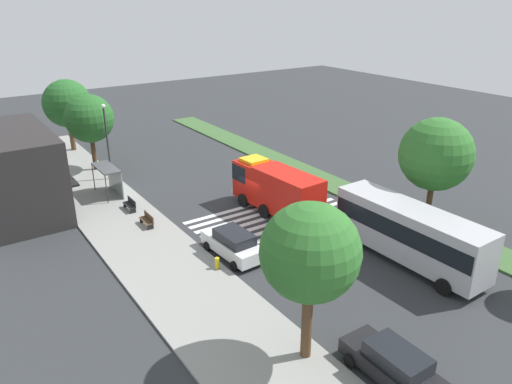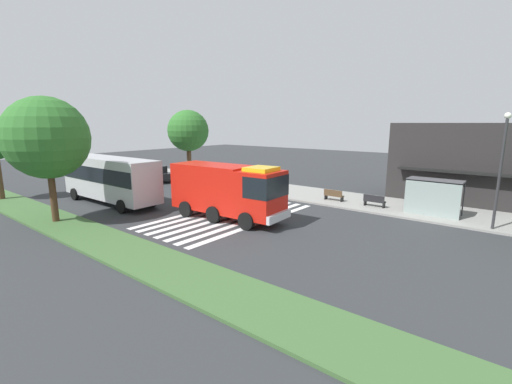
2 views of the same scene
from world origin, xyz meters
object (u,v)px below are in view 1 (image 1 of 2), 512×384
at_px(transit_bus, 410,230).
at_px(median_tree_west, 436,155).
at_px(bus_stop_shelter, 111,174).
at_px(parked_car_mid, 233,243).
at_px(street_lamp, 107,136).
at_px(sidewalk_tree_east, 67,104).
at_px(bench_west_of_shelter, 147,220).
at_px(bench_near_shelter, 130,204).
at_px(fire_hydrant, 217,263).
at_px(parked_car_west, 393,364).
at_px(fire_truck, 274,187).
at_px(sidewalk_tree_far_west, 310,253).
at_px(sidewalk_tree_center, 89,119).

height_order(transit_bus, median_tree_west, median_tree_west).
distance_m(bus_stop_shelter, median_tree_west, 25.50).
distance_m(parked_car_mid, street_lamp, 18.52).
xyz_separation_m(sidewalk_tree_east, median_tree_west, (-33.37, -16.22, 0.33)).
distance_m(parked_car_mid, transit_bus, 11.12).
height_order(bus_stop_shelter, bench_west_of_shelter, bus_stop_shelter).
height_order(bench_near_shelter, median_tree_west, median_tree_west).
xyz_separation_m(parked_car_mid, fire_hydrant, (-0.90, 1.70, -0.43)).
distance_m(parked_car_west, transit_bus, 10.96).
xyz_separation_m(bus_stop_shelter, bench_near_shelter, (-4.00, -0.04, -1.30)).
bearing_deg(street_lamp, fire_truck, -150.27).
xyz_separation_m(bench_near_shelter, sidewalk_tree_east, (18.68, -0.71, 4.56)).
height_order(parked_car_mid, median_tree_west, median_tree_west).
bearing_deg(bus_stop_shelter, median_tree_west, -137.74).
bearing_deg(bus_stop_shelter, sidewalk_tree_east, -2.93).
height_order(fire_truck, bench_west_of_shelter, fire_truck).
xyz_separation_m(parked_car_west, sidewalk_tree_far_west, (3.28, 2.20, 4.67)).
height_order(parked_car_mid, fire_hydrant, parked_car_mid).
xyz_separation_m(street_lamp, sidewalk_tree_east, (11.03, 0.40, 1.02)).
relative_size(bus_stop_shelter, median_tree_west, 0.44).
height_order(parked_car_mid, bench_near_shelter, parked_car_mid).
distance_m(sidewalk_tree_far_west, fire_hydrant, 10.39).
height_order(parked_car_west, bus_stop_shelter, bus_stop_shelter).
bearing_deg(bench_west_of_shelter, fire_truck, -108.51).
bearing_deg(bench_west_of_shelter, sidewalk_tree_far_west, -177.61).
distance_m(transit_bus, street_lamp, 27.11).
relative_size(parked_car_mid, bus_stop_shelter, 1.39).
relative_size(fire_truck, parked_car_west, 1.77).
distance_m(bench_near_shelter, bench_west_of_shelter, 3.38).
height_order(parked_car_mid, sidewalk_tree_east, sidewalk_tree_east).
relative_size(bench_near_shelter, street_lamp, 0.23).
distance_m(bench_near_shelter, median_tree_west, 22.94).
height_order(bus_stop_shelter, street_lamp, street_lamp).
bearing_deg(sidewalk_tree_east, bus_stop_shelter, 177.07).
bearing_deg(parked_car_west, transit_bus, -52.89).
bearing_deg(fire_hydrant, bench_west_of_shelter, 8.61).
bearing_deg(parked_car_west, bench_near_shelter, 7.60).
height_order(parked_car_west, bench_near_shelter, parked_car_west).
bearing_deg(fire_hydrant, sidewalk_tree_center, 1.28).
distance_m(fire_truck, transit_bus, 11.07).
distance_m(bus_stop_shelter, fire_hydrant, 15.50).
xyz_separation_m(bench_west_of_shelter, sidewalk_tree_east, (22.07, -0.71, 4.56)).
distance_m(parked_car_west, sidewalk_tree_east, 42.67).
height_order(fire_truck, fire_hydrant, fire_truck).
distance_m(bus_stop_shelter, bench_west_of_shelter, 7.50).
distance_m(bench_west_of_shelter, fire_hydrant, 8.10).
bearing_deg(fire_hydrant, fire_truck, -58.21).
relative_size(street_lamp, fire_hydrant, 9.79).
xyz_separation_m(transit_bus, sidewalk_tree_far_west, (-3.20, 10.95, 3.38)).
bearing_deg(fire_truck, fire_hydrant, 118.34).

